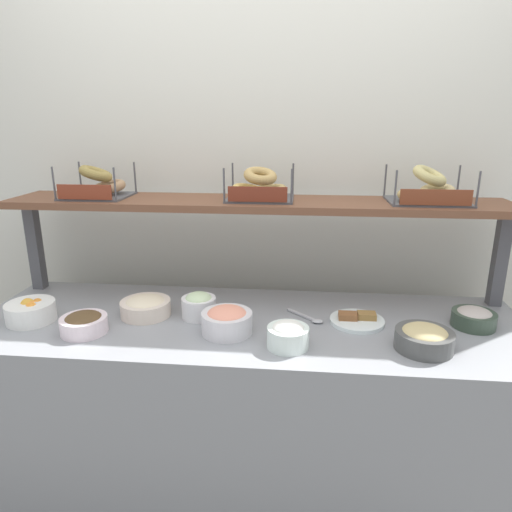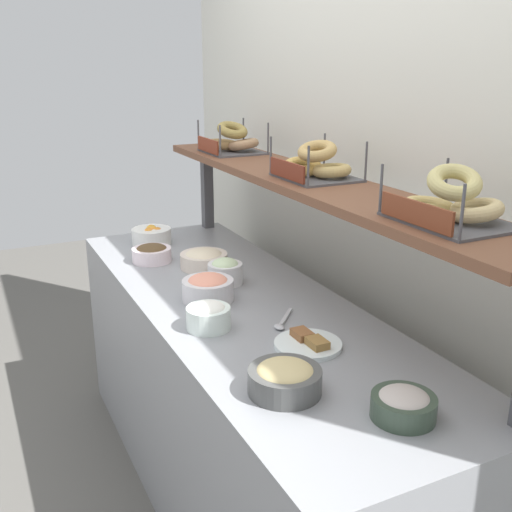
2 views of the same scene
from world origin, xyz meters
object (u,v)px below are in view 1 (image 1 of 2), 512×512
object	(u,v)px
bowl_chocolate_spread	(84,323)
serving_spoon_near_plate	(310,318)
bowl_hummus	(424,338)
bowl_fruit_salad	(31,311)
bowl_lox_spread	(227,320)
bowl_scallion_spread	(199,305)
bagel_basket_sesame	(260,188)
bowl_potato_salad	(146,306)
bowl_tuna_salad	(474,317)
bowl_cream_cheese	(288,335)
bagel_basket_everything	(96,186)
bagel_basket_plain	(428,191)
serving_plate_white	(357,320)

from	to	relation	value
bowl_chocolate_spread	serving_spoon_near_plate	distance (m)	0.85
bowl_hummus	serving_spoon_near_plate	xyz separation A→B (m)	(-0.38, 0.20, -0.03)
bowl_chocolate_spread	bowl_hummus	bearing A→B (deg)	-0.30
bowl_chocolate_spread	bowl_fruit_salad	size ratio (longest dim) A/B	0.92
bowl_hummus	bowl_lox_spread	world-z (taller)	bowl_lox_spread
bowl_scallion_spread	bagel_basket_sesame	size ratio (longest dim) A/B	0.48
bowl_potato_salad	bagel_basket_sesame	xyz separation A→B (m)	(0.43, 0.27, 0.44)
bowl_tuna_salad	bowl_cream_cheese	size ratio (longest dim) A/B	1.11
serving_spoon_near_plate	bagel_basket_everything	xyz separation A→B (m)	(-0.93, 0.24, 0.47)
serving_spoon_near_plate	bagel_basket_sesame	world-z (taller)	bagel_basket_sesame
bowl_tuna_salad	serving_spoon_near_plate	bearing A→B (deg)	-179.69
bowl_lox_spread	bagel_basket_sesame	size ratio (longest dim) A/B	0.67
bowl_cream_cheese	bagel_basket_plain	bearing A→B (deg)	41.29
bowl_scallion_spread	serving_spoon_near_plate	distance (m)	0.44
bowl_hummus	bowl_cream_cheese	distance (m)	0.46
bagel_basket_everything	bagel_basket_plain	size ratio (longest dim) A/B	0.88
bowl_hummus	bowl_chocolate_spread	world-z (taller)	bowl_hummus
bowl_lox_spread	bowl_fruit_salad	xyz separation A→B (m)	(-0.77, 0.02, -0.01)
bagel_basket_everything	bagel_basket_plain	xyz separation A→B (m)	(1.39, 0.01, 0.00)
bagel_basket_everything	bowl_cream_cheese	bearing A→B (deg)	-28.72
bagel_basket_sesame	bagel_basket_everything	bearing A→B (deg)	-178.92
bagel_basket_sesame	bagel_basket_plain	bearing A→B (deg)	-0.55
bagel_basket_plain	serving_plate_white	bearing A→B (deg)	-138.12
bagel_basket_everything	bagel_basket_plain	distance (m)	1.39
bowl_cream_cheese	serving_spoon_near_plate	size ratio (longest dim) A/B	1.01
bowl_tuna_salad	bowl_lox_spread	distance (m)	0.93
bowl_scallion_spread	serving_spoon_near_plate	bearing A→B (deg)	2.18
bowl_hummus	serving_plate_white	world-z (taller)	bowl_hummus
bowl_chocolate_spread	bagel_basket_sesame	size ratio (longest dim) A/B	0.60
bowl_cream_cheese	bowl_fruit_salad	bearing A→B (deg)	173.61
bowl_chocolate_spread	serving_plate_white	size ratio (longest dim) A/B	0.81
bowl_hummus	serving_plate_white	size ratio (longest dim) A/B	0.94
bowl_tuna_salad	bowl_hummus	distance (m)	0.31
bowl_tuna_salad	serving_spoon_near_plate	world-z (taller)	bowl_tuna_salad
bowl_fruit_salad	bagel_basket_everything	bearing A→B (deg)	66.95
bowl_chocolate_spread	serving_plate_white	distance (m)	1.03
bowl_fruit_salad	bagel_basket_plain	xyz separation A→B (m)	(1.54, 0.36, 0.44)
bowl_tuna_salad	serving_plate_white	size ratio (longest dim) A/B	0.77
bowl_cream_cheese	bowl_chocolate_spread	bearing A→B (deg)	177.19
bowl_hummus	bowl_chocolate_spread	bearing A→B (deg)	179.70
bagel_basket_sesame	bagel_basket_plain	world-z (taller)	bagel_basket_plain
bowl_scallion_spread	bowl_lox_spread	xyz separation A→B (m)	(0.13, -0.13, -0.00)
bowl_hummus	serving_plate_white	distance (m)	0.28
bowl_hummus	bowl_chocolate_spread	distance (m)	1.21
bowl_cream_cheese	bagel_basket_plain	size ratio (longest dim) A/B	0.46
serving_plate_white	bagel_basket_everything	world-z (taller)	bagel_basket_everything
serving_plate_white	bowl_chocolate_spread	bearing A→B (deg)	-169.56
bowl_hummus	bagel_basket_sesame	xyz separation A→B (m)	(-0.60, 0.45, 0.44)
serving_plate_white	bagel_basket_sesame	xyz separation A→B (m)	(-0.40, 0.26, 0.47)
serving_plate_white	bowl_lox_spread	bearing A→B (deg)	-164.57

